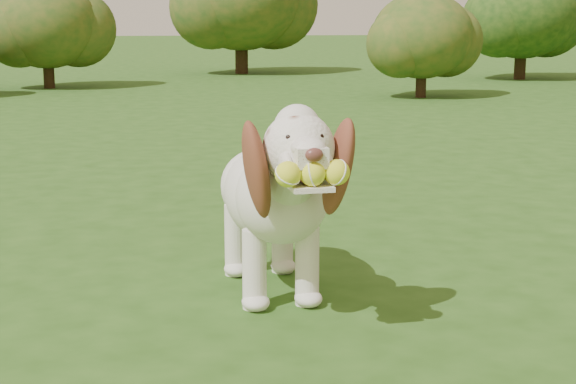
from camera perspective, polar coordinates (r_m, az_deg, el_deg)
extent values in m
plane|color=#254B15|center=(3.94, 2.02, -5.03)|extent=(80.00, 80.00, 0.00)
ellipsoid|color=white|center=(3.59, -1.27, -0.17)|extent=(0.42, 0.72, 0.36)
ellipsoid|color=white|center=(3.33, -0.39, -0.35)|extent=(0.39, 0.39, 0.35)
ellipsoid|color=white|center=(3.82, -1.97, 0.40)|extent=(0.35, 0.35, 0.32)
cylinder|color=white|center=(3.18, 0.12, 0.81)|extent=(0.21, 0.30, 0.28)
sphere|color=white|center=(3.03, 0.69, 2.86)|extent=(0.27, 0.27, 0.25)
sphere|color=white|center=(3.04, 0.60, 4.19)|extent=(0.18, 0.18, 0.16)
cube|color=white|center=(2.89, 1.32, 2.35)|extent=(0.12, 0.16, 0.07)
ellipsoid|color=#592D28|center=(2.82, 1.71, 2.41)|extent=(0.06, 0.04, 0.05)
cube|color=white|center=(2.90, 1.39, 0.37)|extent=(0.15, 0.17, 0.02)
ellipsoid|color=brown|center=(3.02, -2.06, 1.43)|extent=(0.16, 0.25, 0.39)
ellipsoid|color=brown|center=(3.09, 3.28, 1.64)|extent=(0.16, 0.24, 0.39)
cylinder|color=white|center=(3.95, -2.36, 1.39)|extent=(0.08, 0.18, 0.14)
cylinder|color=white|center=(3.40, -2.18, -5.01)|extent=(0.10, 0.10, 0.31)
cylinder|color=white|center=(3.44, 1.25, -4.80)|extent=(0.10, 0.10, 0.31)
cylinder|color=white|center=(3.83, -3.42, -3.10)|extent=(0.10, 0.10, 0.31)
cylinder|color=white|center=(3.87, -0.37, -2.93)|extent=(0.10, 0.10, 0.31)
sphere|color=#DFF336|center=(2.83, 0.00, 1.15)|extent=(0.09, 0.09, 0.09)
sphere|color=#DFF336|center=(2.85, 1.60, 1.22)|extent=(0.09, 0.09, 0.09)
sphere|color=#DFF336|center=(2.87, 3.17, 1.28)|extent=(0.09, 0.09, 0.09)
cylinder|color=#382314|center=(16.55, -3.02, 8.96)|extent=(0.24, 0.24, 0.76)
cylinder|color=#382314|center=(15.62, 14.79, 8.20)|extent=(0.19, 0.19, 0.62)
ellipsoid|color=#173C12|center=(15.60, 14.95, 11.25)|extent=(1.87, 1.87, 1.59)
cylinder|color=#382314|center=(12.02, 8.60, 7.13)|extent=(0.14, 0.14, 0.45)
ellipsoid|color=#173C12|center=(11.99, 8.68, 9.98)|extent=(1.34, 1.34, 1.14)
cylinder|color=#382314|center=(13.82, -15.21, 7.58)|extent=(0.16, 0.16, 0.53)
ellipsoid|color=#173C12|center=(13.79, -15.37, 10.48)|extent=(1.58, 1.58, 1.34)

